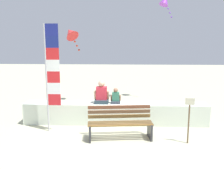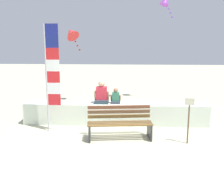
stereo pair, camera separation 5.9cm
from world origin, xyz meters
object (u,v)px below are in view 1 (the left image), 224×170
at_px(flag_banner, 51,71).
at_px(kite_red, 71,33).
at_px(park_bench, 120,123).
at_px(person_adult, 102,94).
at_px(kite_purple, 165,1).
at_px(person_child, 116,97).
at_px(sign_post, 189,117).

bearing_deg(flag_banner, kite_red, 91.43).
relative_size(park_bench, person_adult, 2.44).
bearing_deg(park_bench, kite_red, 118.60).
bearing_deg(kite_purple, person_child, -120.50).
distance_m(kite_purple, sign_post, 6.15).
bearing_deg(flag_banner, park_bench, -12.21).
xyz_separation_m(person_adult, flag_banner, (-1.42, -0.75, 0.87)).
xyz_separation_m(flag_banner, kite_red, (-0.09, 3.43, 1.14)).
bearing_deg(kite_red, kite_purple, 11.15).
distance_m(person_adult, kite_purple, 5.45).
relative_size(park_bench, kite_purple, 1.78).
distance_m(flag_banner, kite_red, 3.62).
relative_size(kite_purple, sign_post, 0.83).
distance_m(person_adult, person_child, 0.47).
height_order(flag_banner, kite_red, kite_red).
bearing_deg(person_child, kite_purple, 59.50).
height_order(park_bench, person_child, person_child).
bearing_deg(kite_purple, sign_post, -90.85).
height_order(park_bench, person_adult, person_adult).
relative_size(flag_banner, sign_post, 2.56).
xyz_separation_m(kite_purple, sign_post, (-0.07, -4.96, -3.63)).
relative_size(park_bench, flag_banner, 0.58).
bearing_deg(park_bench, person_child, 97.15).
height_order(park_bench, sign_post, sign_post).
relative_size(person_adult, sign_post, 0.61).
bearing_deg(sign_post, park_bench, 170.58).
bearing_deg(person_child, kite_red, 126.17).
distance_m(person_child, kite_red, 3.93).
bearing_deg(person_adult, park_bench, -62.95).
bearing_deg(person_adult, kite_purple, 54.22).
bearing_deg(flag_banner, kite_purple, 47.13).
bearing_deg(flag_banner, person_adult, 27.90).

